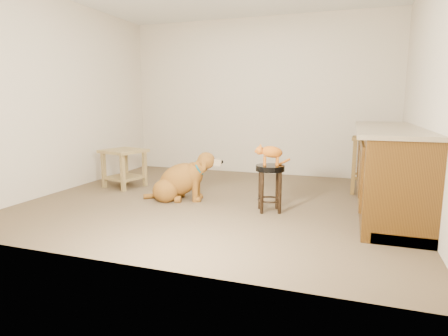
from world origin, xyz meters
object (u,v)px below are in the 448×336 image
at_px(wood_stool, 367,164).
at_px(golden_retriever, 180,181).
at_px(padded_stool, 270,179).
at_px(side_table, 124,162).
at_px(tabby_kitten, 270,153).

bearing_deg(wood_stool, golden_retriever, -152.72).
height_order(padded_stool, side_table, side_table).
distance_m(golden_retriever, tabby_kitten, 1.24).
distance_m(wood_stool, golden_retriever, 2.50).
bearing_deg(tabby_kitten, golden_retriever, 153.82).
distance_m(wood_stool, side_table, 3.38).
bearing_deg(golden_retriever, wood_stool, 12.01).
xyz_separation_m(padded_stool, wood_stool, (1.05, 1.28, 0.02)).
distance_m(side_table, golden_retriever, 1.16).
height_order(padded_stool, golden_retriever, golden_retriever).
distance_m(padded_stool, golden_retriever, 1.18).
height_order(side_table, golden_retriever, golden_retriever).
xyz_separation_m(wood_stool, tabby_kitten, (-1.06, -1.28, 0.27)).
xyz_separation_m(padded_stool, golden_retriever, (-1.17, 0.14, -0.13)).
bearing_deg(tabby_kitten, padded_stool, -5.72).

